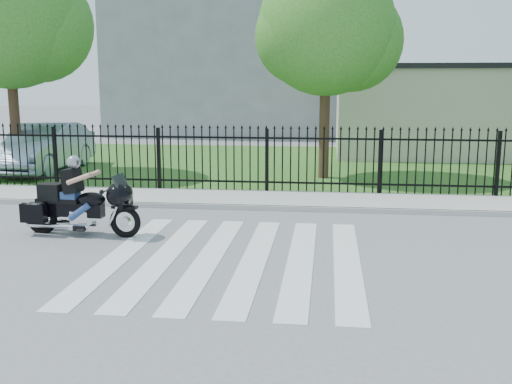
# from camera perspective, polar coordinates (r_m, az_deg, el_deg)

# --- Properties ---
(ground) EXTENTS (120.00, 120.00, 0.00)m
(ground) POSITION_cam_1_polar(r_m,az_deg,el_deg) (10.54, -2.33, -6.38)
(ground) COLOR slate
(ground) RESTS_ON ground
(crosswalk) EXTENTS (5.00, 5.50, 0.01)m
(crosswalk) POSITION_cam_1_polar(r_m,az_deg,el_deg) (10.54, -2.33, -6.35)
(crosswalk) COLOR silver
(crosswalk) RESTS_ON ground
(sidewalk) EXTENTS (40.00, 2.00, 0.12)m
(sidewalk) POSITION_cam_1_polar(r_m,az_deg,el_deg) (15.33, 0.65, -0.74)
(sidewalk) COLOR #ADAAA3
(sidewalk) RESTS_ON ground
(curb) EXTENTS (40.00, 0.12, 0.12)m
(curb) POSITION_cam_1_polar(r_m,az_deg,el_deg) (14.36, 0.22, -1.52)
(curb) COLOR #ADAAA3
(curb) RESTS_ON ground
(grass_strip) EXTENTS (40.00, 12.00, 0.02)m
(grass_strip) POSITION_cam_1_polar(r_m,az_deg,el_deg) (22.22, 2.62, 2.67)
(grass_strip) COLOR #295B1F
(grass_strip) RESTS_ON ground
(iron_fence) EXTENTS (26.00, 0.04, 1.80)m
(iron_fence) POSITION_cam_1_polar(r_m,az_deg,el_deg) (16.18, 1.05, 2.88)
(iron_fence) COLOR black
(iron_fence) RESTS_ON ground
(tree_left) EXTENTS (4.80, 4.80, 7.58)m
(tree_left) POSITION_cam_1_polar(r_m,az_deg,el_deg) (21.15, -22.64, 15.51)
(tree_left) COLOR #382316
(tree_left) RESTS_ON ground
(tree_mid) EXTENTS (4.20, 4.20, 6.78)m
(tree_mid) POSITION_cam_1_polar(r_m,az_deg,el_deg) (19.01, 6.72, 15.33)
(tree_mid) COLOR #382316
(tree_mid) RESTS_ON ground
(building_low) EXTENTS (10.00, 6.00, 3.50)m
(building_low) POSITION_cam_1_polar(r_m,az_deg,el_deg) (26.53, 18.72, 7.19)
(building_low) COLOR beige
(building_low) RESTS_ON ground
(building_low_roof) EXTENTS (10.20, 6.20, 0.20)m
(building_low_roof) POSITION_cam_1_polar(r_m,az_deg,el_deg) (26.50, 18.96, 11.18)
(building_low_roof) COLOR black
(building_low_roof) RESTS_ON building_low
(building_tall) EXTENTS (15.00, 10.00, 12.00)m
(building_tall) POSITION_cam_1_polar(r_m,az_deg,el_deg) (36.36, -0.46, 15.23)
(building_tall) COLOR #95979D
(building_tall) RESTS_ON ground
(motorcycle_rider) EXTENTS (2.49, 0.88, 1.65)m
(motorcycle_rider) POSITION_cam_1_polar(r_m,az_deg,el_deg) (12.51, -16.57, -0.91)
(motorcycle_rider) COLOR black
(motorcycle_rider) RESTS_ON ground
(parked_car) EXTENTS (1.77, 4.95, 1.63)m
(parked_car) POSITION_cam_1_polar(r_m,az_deg,el_deg) (21.49, -19.54, 4.01)
(parked_car) COLOR #98ABBF
(parked_car) RESTS_ON grass_strip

